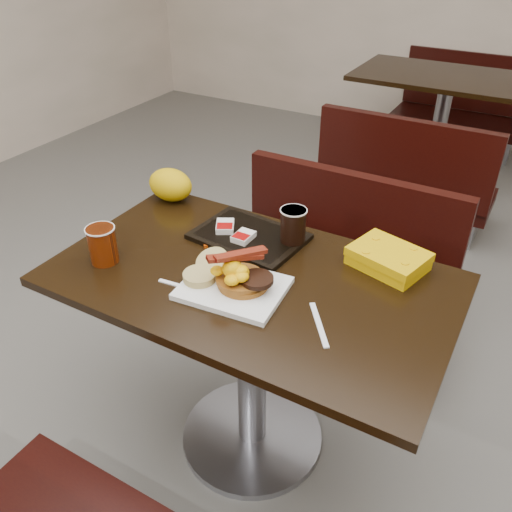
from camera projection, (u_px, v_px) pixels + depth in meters
The scene contains 24 objects.
floor at pixel (252, 437), 2.01m from camera, with size 6.00×7.00×0.01m, color slate.
table_near at pixel (252, 366), 1.80m from camera, with size 1.20×0.70×0.75m, color black, non-canonical shape.
bench_near_n at pixel (332, 268), 2.32m from camera, with size 1.00×0.46×0.72m, color black, non-canonical shape.
table_far at pixel (438, 130), 3.69m from camera, with size 1.20×0.70×0.75m, color black, non-canonical shape.
bench_far_s at pixel (410, 169), 3.19m from camera, with size 1.00×0.46×0.72m, color black, non-canonical shape.
bench_far_n at pixel (460, 105), 4.21m from camera, with size 1.00×0.46×0.72m, color black, non-canonical shape.
platter at pixel (233, 288), 1.53m from camera, with size 0.29×0.23×0.02m, color white.
pancake_stack at pixel (243, 280), 1.52m from camera, with size 0.15×0.15×0.03m, color brown.
sausage_patty at pixel (257, 279), 1.49m from camera, with size 0.09×0.09×0.01m, color black.
scrambled_eggs at pixel (232, 270), 1.49m from camera, with size 0.10×0.09×0.05m, color #FFE205.
bacon_strips at pixel (235, 256), 1.49m from camera, with size 0.16×0.07×0.01m, color #460805, non-canonical shape.
muffin_bottom at pixel (200, 276), 1.55m from camera, with size 0.10×0.10×0.02m, color tan.
muffin_top at pixel (213, 262), 1.59m from camera, with size 0.10×0.10×0.02m, color tan.
coffee_cup_near at pixel (103, 245), 1.63m from camera, with size 0.08×0.08×0.12m, color maroon.
fork at pixel (174, 284), 1.56m from camera, with size 0.14×0.03×0.00m, color white, non-canonical shape.
knife at pixel (319, 324), 1.41m from camera, with size 0.18×0.01×0.00m, color white.
condiment_syrup at pixel (210, 244), 1.74m from camera, with size 0.04×0.03×0.01m, color #9D3106.
condiment_ketchup at pixel (222, 271), 1.61m from camera, with size 0.04×0.03×0.01m, color #8C0504.
tray at pixel (249, 236), 1.77m from camera, with size 0.35×0.25×0.02m, color black.
hashbrown_sleeve_left at pixel (225, 226), 1.79m from camera, with size 0.06×0.08×0.02m, color silver.
hashbrown_sleeve_right at pixel (243, 237), 1.74m from camera, with size 0.06×0.08×0.02m, color silver.
coffee_cup_far at pixel (293, 225), 1.71m from camera, with size 0.08×0.08×0.11m, color black.
clamshell at pixel (388, 258), 1.62m from camera, with size 0.22×0.16×0.06m, color #DBA503.
paper_bag at pixel (170, 185), 1.98m from camera, with size 0.17×0.13×0.12m, color #E6A707.
Camera 1 is at (0.65, -1.12, 1.68)m, focal length 37.32 mm.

